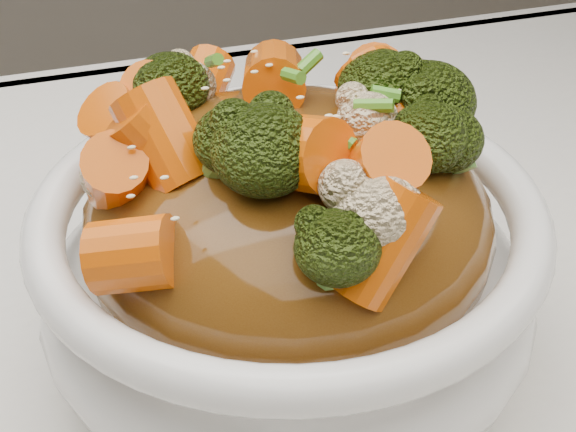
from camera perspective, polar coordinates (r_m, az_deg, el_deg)
name	(u,v)px	position (r m, az deg, el deg)	size (l,w,h in m)	color
bowl	(288,276)	(0.42, 0.00, -3.92)	(0.23, 0.23, 0.09)	white
sauce_base	(288,222)	(0.40, 0.00, -0.38)	(0.19, 0.19, 0.10)	#5B340F
carrots	(288,88)	(0.36, 0.00, 8.25)	(0.19, 0.19, 0.05)	#D75607
broccoli	(288,91)	(0.36, 0.00, 8.09)	(0.19, 0.19, 0.05)	black
cauliflower	(288,96)	(0.37, 0.00, 7.79)	(0.19, 0.19, 0.04)	beige
scallions	(288,86)	(0.36, 0.00, 8.40)	(0.14, 0.14, 0.02)	#438A1F
sesame_seeds	(288,86)	(0.36, 0.00, 8.40)	(0.17, 0.17, 0.01)	#F6E7AE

